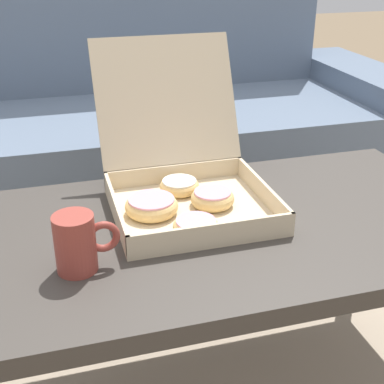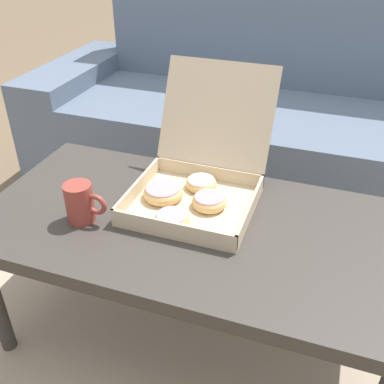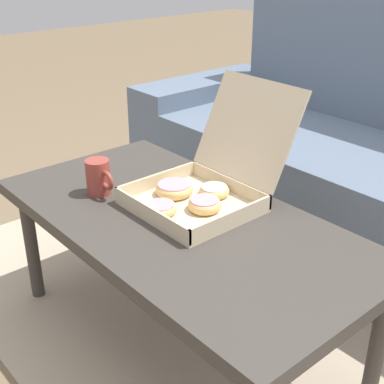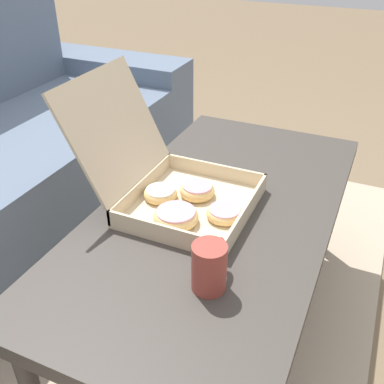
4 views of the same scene
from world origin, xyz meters
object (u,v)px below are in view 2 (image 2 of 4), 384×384
object	(u,v)px
pastry_box	(194,180)
coffee_table	(193,234)
couch	(264,124)
coffee_mug	(81,203)

from	to	relation	value
pastry_box	coffee_table	bearing A→B (deg)	-72.50
coffee_table	couch	bearing A→B (deg)	90.00
coffee_table	coffee_mug	bearing A→B (deg)	-162.16
coffee_table	coffee_mug	distance (m)	0.31
couch	coffee_table	bearing A→B (deg)	-90.00
couch	coffee_table	world-z (taller)	couch
coffee_table	coffee_mug	xyz separation A→B (m)	(-0.28, -0.09, 0.10)
pastry_box	coffee_mug	world-z (taller)	pastry_box
coffee_mug	coffee_table	bearing A→B (deg)	17.84
coffee_mug	pastry_box	bearing A→B (deg)	39.87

